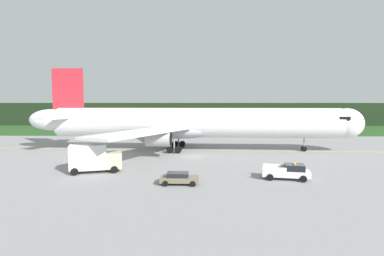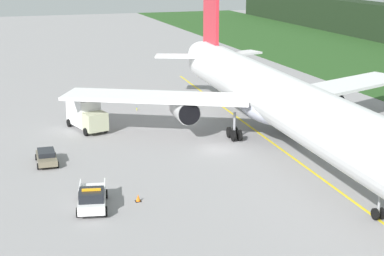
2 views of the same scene
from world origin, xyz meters
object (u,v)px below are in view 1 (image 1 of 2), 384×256
(airliner, at_px, (193,123))
(staff_car, at_px, (179,178))
(catering_truck, at_px, (94,158))
(apron_cone, at_px, (276,170))
(ops_pickup_truck, at_px, (288,172))

(airliner, distance_m, staff_car, 23.93)
(airliner, xyz_separation_m, catering_truck, (-12.18, -17.99, -3.11))
(catering_truck, bearing_deg, apron_cone, 1.44)
(staff_car, height_order, apron_cone, staff_car)
(ops_pickup_truck, bearing_deg, airliner, 117.90)
(airliner, bearing_deg, staff_car, -92.71)
(catering_truck, relative_size, apron_cone, 10.97)
(airliner, relative_size, ops_pickup_truck, 11.03)
(catering_truck, xyz_separation_m, apron_cone, (23.09, 0.58, -1.56))
(ops_pickup_truck, xyz_separation_m, staff_car, (-12.32, -2.36, -0.20))
(apron_cone, bearing_deg, airliner, 122.07)
(airliner, height_order, catering_truck, airliner)
(airliner, bearing_deg, apron_cone, -57.93)
(ops_pickup_truck, distance_m, catering_truck, 23.62)
(ops_pickup_truck, xyz_separation_m, catering_truck, (-23.39, 3.18, 0.95))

